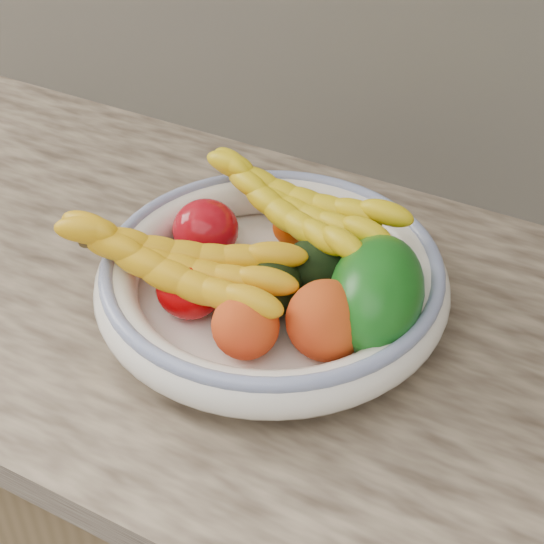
{
  "coord_description": "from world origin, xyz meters",
  "views": [
    {
      "loc": [
        0.34,
        1.04,
        1.53
      ],
      "look_at": [
        0.0,
        1.66,
        0.96
      ],
      "focal_mm": 55.0,
      "sensor_mm": 36.0,
      "label": 1
    }
  ],
  "objects": [
    {
      "name": "green_mango",
      "position": [
        0.12,
        1.66,
        0.98
      ],
      "size": [
        0.16,
        0.18,
        0.13
      ],
      "primitive_type": "ellipsoid",
      "rotation": [
        0.0,
        0.31,
        0.29
      ],
      "color": "#0F5411",
      "rests_on": "fruit_bowl"
    },
    {
      "name": "banana_bunch_back",
      "position": [
        -0.01,
        1.74,
        0.99
      ],
      "size": [
        0.3,
        0.17,
        0.08
      ],
      "primitive_type": null,
      "rotation": [
        0.0,
        0.0,
        -0.23
      ],
      "color": "yellow",
      "rests_on": "fruit_bowl"
    },
    {
      "name": "peach_front",
      "position": [
        0.02,
        1.56,
        0.97
      ],
      "size": [
        0.08,
        0.08,
        0.07
      ],
      "primitive_type": "ellipsoid",
      "rotation": [
        0.0,
        0.0,
        0.24
      ],
      "color": "orange",
      "rests_on": "fruit_bowl"
    },
    {
      "name": "fruit_bowl",
      "position": [
        0.0,
        1.66,
        0.95
      ],
      "size": [
        0.39,
        0.39,
        0.08
      ],
      "color": "white",
      "rests_on": "kitchen_counter"
    },
    {
      "name": "tomato_left",
      "position": [
        -0.1,
        1.69,
        0.96
      ],
      "size": [
        0.09,
        0.09,
        0.07
      ],
      "primitive_type": "ellipsoid",
      "rotation": [
        0.0,
        0.0,
        -0.22
      ],
      "color": "#AC0915",
      "rests_on": "fruit_bowl"
    },
    {
      "name": "peach_right",
      "position": [
        0.09,
        1.61,
        0.97
      ],
      "size": [
        0.11,
        0.11,
        0.08
      ],
      "primitive_type": "ellipsoid",
      "rotation": [
        0.0,
        0.0,
        -0.38
      ],
      "color": "orange",
      "rests_on": "fruit_bowl"
    },
    {
      "name": "clementine_back_right",
      "position": [
        0.03,
        1.76,
        0.95
      ],
      "size": [
        0.07,
        0.07,
        0.05
      ],
      "primitive_type": "ellipsoid",
      "rotation": [
        0.0,
        0.0,
        0.28
      ],
      "color": "#E44A04",
      "rests_on": "fruit_bowl"
    },
    {
      "name": "clementine_back_left",
      "position": [
        -0.02,
        1.75,
        0.95
      ],
      "size": [
        0.06,
        0.06,
        0.05
      ],
      "primitive_type": "ellipsoid",
      "rotation": [
        0.0,
        0.0,
        0.27
      ],
      "color": "#DC4604",
      "rests_on": "fruit_bowl"
    },
    {
      "name": "avocado_right",
      "position": [
        0.05,
        1.69,
        0.96
      ],
      "size": [
        0.12,
        0.11,
        0.07
      ],
      "primitive_type": "ellipsoid",
      "rotation": [
        0.0,
        0.0,
        -0.89
      ],
      "color": "black",
      "rests_on": "fruit_bowl"
    },
    {
      "name": "tomato_near_left",
      "position": [
        -0.06,
        1.59,
        0.96
      ],
      "size": [
        0.08,
        0.08,
        0.07
      ],
      "primitive_type": "ellipsoid",
      "rotation": [
        0.0,
        0.0,
        -0.1
      ],
      "color": "#AE0003",
      "rests_on": "fruit_bowl"
    },
    {
      "name": "avocado_center",
      "position": [
        0.01,
        1.64,
        0.96
      ],
      "size": [
        0.1,
        0.11,
        0.06
      ],
      "primitive_type": "ellipsoid",
      "rotation": [
        0.0,
        0.0,
        0.53
      ],
      "color": "black",
      "rests_on": "fruit_bowl"
    },
    {
      "name": "banana_bunch_front",
      "position": [
        -0.08,
        1.59,
        0.98
      ],
      "size": [
        0.3,
        0.16,
        0.08
      ],
      "primitive_type": null,
      "rotation": [
        0.0,
        0.0,
        0.19
      ],
      "color": "yellow",
      "rests_on": "fruit_bowl"
    },
    {
      "name": "kitchen_counter",
      "position": [
        0.0,
        1.69,
        0.46
      ],
      "size": [
        2.44,
        0.66,
        1.4
      ],
      "color": "brown",
      "rests_on": "ground"
    }
  ]
}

